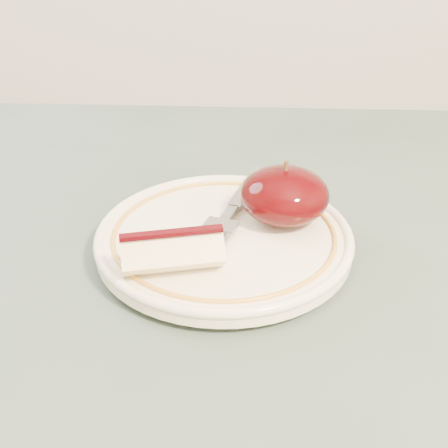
{
  "coord_description": "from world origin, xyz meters",
  "views": [
    {
      "loc": [
        0.07,
        -0.35,
        1.04
      ],
      "look_at": [
        0.05,
        0.1,
        0.78
      ],
      "focal_mm": 50.0,
      "sensor_mm": 36.0,
      "label": 1
    }
  ],
  "objects_px": {
    "table": "(152,407)",
    "plate": "(224,238)",
    "apple_half": "(284,195)",
    "fork": "(233,208)"
  },
  "relations": [
    {
      "from": "table",
      "to": "apple_half",
      "type": "distance_m",
      "value": 0.21
    },
    {
      "from": "table",
      "to": "apple_half",
      "type": "relative_size",
      "value": 11.68
    },
    {
      "from": "plate",
      "to": "fork",
      "type": "xyz_separation_m",
      "value": [
        0.01,
        0.04,
        0.01
      ]
    },
    {
      "from": "plate",
      "to": "fork",
      "type": "distance_m",
      "value": 0.04
    },
    {
      "from": "fork",
      "to": "table",
      "type": "bearing_deg",
      "value": 172.73
    },
    {
      "from": "table",
      "to": "apple_half",
      "type": "xyz_separation_m",
      "value": [
        0.1,
        0.12,
        0.13
      ]
    },
    {
      "from": "fork",
      "to": "apple_half",
      "type": "bearing_deg",
      "value": -85.12
    },
    {
      "from": "plate",
      "to": "apple_half",
      "type": "distance_m",
      "value": 0.06
    },
    {
      "from": "table",
      "to": "plate",
      "type": "bearing_deg",
      "value": 60.96
    },
    {
      "from": "apple_half",
      "to": "fork",
      "type": "xyz_separation_m",
      "value": [
        -0.04,
        0.01,
        -0.02
      ]
    }
  ]
}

